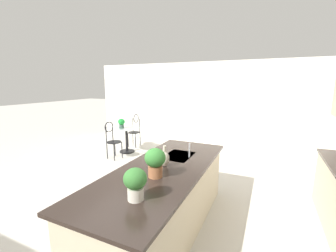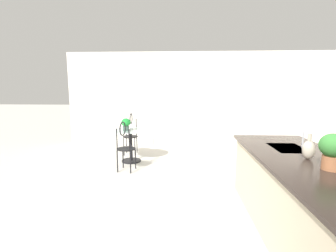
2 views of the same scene
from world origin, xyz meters
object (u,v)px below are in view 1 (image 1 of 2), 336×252
at_px(bistro_table, 127,137).
at_px(potted_plant_on_table, 121,123).
at_px(potted_plant_counter_far, 135,182).
at_px(vase_on_counter, 165,159).
at_px(chair_by_island, 135,129).
at_px(chair_near_window, 112,138).
at_px(potted_plant_counter_near, 155,161).

relative_size(bistro_table, potted_plant_on_table, 2.84).
bearing_deg(potted_plant_on_table, potted_plant_counter_far, 38.25).
bearing_deg(vase_on_counter, potted_plant_counter_far, 7.76).
bearing_deg(chair_by_island, vase_on_counter, 38.59).
xyz_separation_m(bistro_table, potted_plant_on_table, (0.12, -0.08, 0.45)).
xyz_separation_m(chair_near_window, potted_plant_counter_near, (2.38, 2.57, 0.55)).
height_order(chair_by_island, vase_on_counter, vase_on_counter).
bearing_deg(potted_plant_counter_near, chair_near_window, -132.79).
distance_m(potted_plant_counter_near, vase_on_counter, 0.36).
relative_size(potted_plant_on_table, vase_on_counter, 0.98).
height_order(chair_by_island, potted_plant_on_table, chair_by_island).
height_order(potted_plant_counter_far, vase_on_counter, potted_plant_counter_far).
height_order(chair_near_window, potted_plant_counter_far, potted_plant_counter_far).
bearing_deg(potted_plant_counter_far, chair_near_window, -137.87).
relative_size(potted_plant_on_table, potted_plant_counter_far, 0.88).
xyz_separation_m(chair_near_window, potted_plant_on_table, (-0.56, -0.10, 0.33)).
bearing_deg(chair_near_window, chair_by_island, -172.99).
distance_m(potted_plant_on_table, vase_on_counter, 3.70).
xyz_separation_m(chair_by_island, vase_on_counter, (3.38, 2.70, 0.46)).
relative_size(potted_plant_on_table, potted_plant_counter_near, 0.80).
bearing_deg(chair_near_window, potted_plant_counter_near, 47.21).
bearing_deg(chair_near_window, bistro_table, -177.93).
distance_m(chair_by_island, potted_plant_counter_near, 4.66).
bearing_deg(potted_plant_counter_far, bistro_table, -143.44).
xyz_separation_m(chair_by_island, potted_plant_counter_near, (3.73, 2.74, 0.55)).
bearing_deg(potted_plant_counter_far, potted_plant_counter_near, -171.88).
distance_m(chair_by_island, potted_plant_counter_far, 5.15).
bearing_deg(vase_on_counter, chair_by_island, -141.41).
height_order(bistro_table, potted_plant_counter_near, potted_plant_counter_near).
height_order(chair_near_window, potted_plant_counter_near, potted_plant_counter_near).
relative_size(chair_near_window, vase_on_counter, 3.62).
distance_m(bistro_table, potted_plant_counter_near, 4.07).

